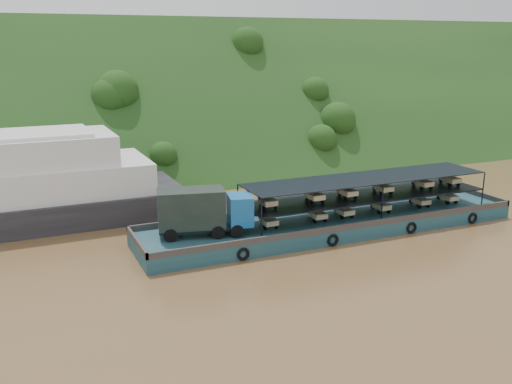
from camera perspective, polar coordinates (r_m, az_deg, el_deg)
name	(u,v)px	position (r m, az deg, el deg)	size (l,w,h in m)	color
ground	(290,232)	(50.70, 3.44, -4.06)	(160.00, 160.00, 0.00)	brown
hillside	(177,159)	(83.29, -7.90, 3.32)	(140.00, 28.00, 28.00)	#163413
cargo_barge	(317,219)	(50.43, 6.13, -2.71)	(35.00, 7.18, 5.04)	#163C4D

